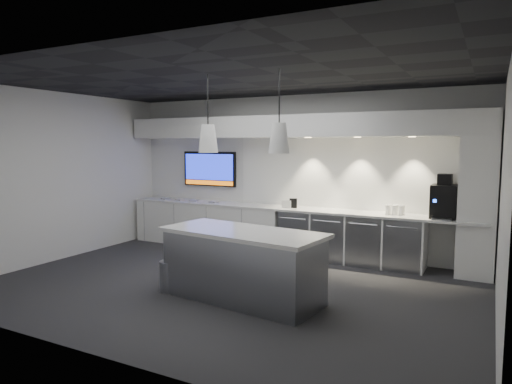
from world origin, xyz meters
The scene contains 28 objects.
floor centered at (0.00, 0.00, 0.00)m, with size 7.00×7.00×0.00m, color #2A292C.
ceiling centered at (0.00, 0.00, 3.00)m, with size 7.00×7.00×0.00m, color black.
wall_back centered at (0.00, 2.50, 1.50)m, with size 7.00×7.00×0.00m, color white.
wall_front centered at (0.00, -2.50, 1.50)m, with size 7.00×7.00×0.00m, color white.
wall_left centered at (-3.50, 0.00, 1.50)m, with size 7.00×7.00×0.00m, color white.
wall_right centered at (3.50, 0.00, 1.50)m, with size 7.00×7.00×0.00m, color white.
back_counter centered at (0.00, 2.17, 0.88)m, with size 6.80×0.65×0.04m, color white.
left_base_cabinets centered at (-1.75, 2.17, 0.43)m, with size 3.30×0.63×0.86m, color white.
fridge_unit_a centered at (0.25, 2.17, 0.42)m, with size 0.60×0.61×0.85m, color gray.
fridge_unit_b centered at (0.88, 2.17, 0.42)m, with size 0.60×0.61×0.85m, color gray.
fridge_unit_c centered at (1.51, 2.17, 0.42)m, with size 0.60×0.61×0.85m, color gray.
fridge_unit_d centered at (2.14, 2.17, 0.42)m, with size 0.60×0.61×0.85m, color gray.
backsplash centered at (1.20, 2.48, 1.55)m, with size 4.60×0.03×1.30m, color white.
soffit centered at (0.00, 2.20, 2.40)m, with size 6.90×0.60×0.40m, color white.
column centered at (3.20, 2.20, 1.30)m, with size 0.55×0.55×2.60m, color white.
wall_tv centered at (-1.90, 2.45, 1.56)m, with size 1.25×0.07×0.72m.
island centered at (0.48, -0.39, 0.47)m, with size 2.31×1.21×0.94m.
bin centered at (-0.61, -0.55, 0.21)m, with size 0.31×0.31×0.43m, color gray.
coffee_machine centered at (2.72, 2.20, 1.19)m, with size 0.39×0.56×0.71m.
sign_black centered at (0.14, 2.13, 0.99)m, with size 0.14×0.02×0.18m, color black.
sign_white centered at (0.02, 2.09, 0.97)m, with size 0.18×0.02×0.14m, color white.
cup_cluster centered at (1.96, 2.18, 0.98)m, with size 0.30×0.19×0.16m, color white, non-canonical shape.
tray_a centered at (-2.82, 2.13, 0.91)m, with size 0.16×0.16×0.03m, color #949494.
tray_b centered at (-2.44, 2.12, 0.91)m, with size 0.16×0.16×0.03m, color #949494.
tray_c centered at (-2.09, 2.12, 0.91)m, with size 0.16×0.16×0.03m, color #949494.
tray_d centered at (-1.59, 2.12, 0.91)m, with size 0.16×0.16×0.03m, color #949494.
pendant_left centered at (-0.05, -0.39, 2.15)m, with size 0.27×0.27×1.08m.
pendant_right centered at (1.01, -0.39, 2.15)m, with size 0.27×0.27×1.08m.
Camera 1 is at (3.39, -5.58, 2.08)m, focal length 32.00 mm.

